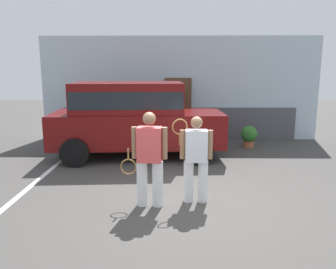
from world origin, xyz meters
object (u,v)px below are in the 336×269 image
object	(u,v)px
potted_plant_by_porch	(249,135)
tennis_player_man	(149,158)
parked_suv	(134,116)
tennis_player_woman	(196,158)

from	to	relation	value
potted_plant_by_porch	tennis_player_man	bearing A→B (deg)	-120.89
parked_suv	tennis_player_woman	distance (m)	3.61
parked_suv	tennis_player_woman	size ratio (longest dim) A/B	2.96
parked_suv	potted_plant_by_porch	distance (m)	3.71
tennis_player_man	potted_plant_by_porch	xyz separation A→B (m)	(2.77, 4.63, -0.51)
tennis_player_woman	potted_plant_by_porch	size ratio (longest dim) A/B	2.38
potted_plant_by_porch	tennis_player_woman	bearing A→B (deg)	-113.68
tennis_player_man	tennis_player_woman	world-z (taller)	tennis_player_man
parked_suv	tennis_player_man	world-z (taller)	parked_suv
tennis_player_man	potted_plant_by_porch	size ratio (longest dim) A/B	2.53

